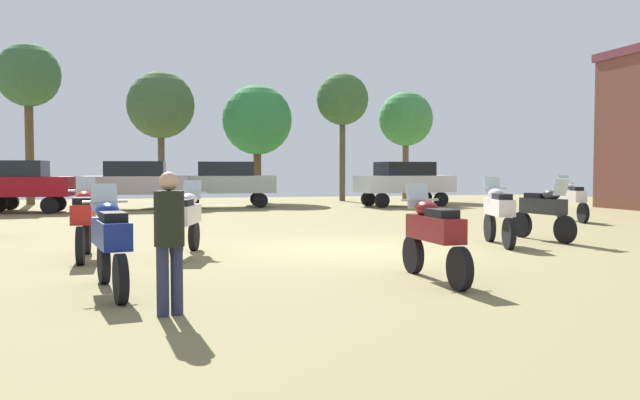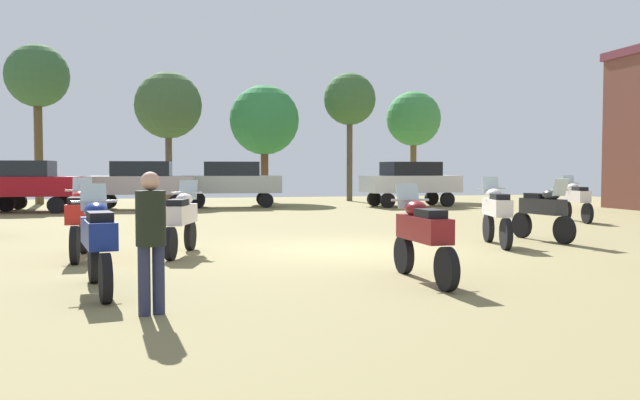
# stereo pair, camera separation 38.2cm
# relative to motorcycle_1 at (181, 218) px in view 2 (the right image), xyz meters

# --- Properties ---
(ground_plane) EXTENTS (44.00, 52.00, 0.02)m
(ground_plane) POSITION_rel_motorcycle_1_xyz_m (3.30, 0.13, -0.72)
(ground_plane) COLOR olive
(motorcycle_1) EXTENTS (0.79, 2.09, 1.45)m
(motorcycle_1) POSITION_rel_motorcycle_1_xyz_m (0.00, 0.00, 0.00)
(motorcycle_1) COLOR black
(motorcycle_1) RESTS_ON ground
(motorcycle_2) EXTENTS (0.65, 2.09, 1.46)m
(motorcycle_2) POSITION_rel_motorcycle_1_xyz_m (8.26, 0.67, 0.00)
(motorcycle_2) COLOR black
(motorcycle_2) RESTS_ON ground
(motorcycle_4) EXTENTS (0.62, 2.21, 1.45)m
(motorcycle_4) POSITION_rel_motorcycle_1_xyz_m (3.43, -3.94, -0.00)
(motorcycle_4) COLOR black
(motorcycle_4) RESTS_ON ground
(motorcycle_7) EXTENTS (0.62, 2.29, 1.51)m
(motorcycle_7) POSITION_rel_motorcycle_1_xyz_m (-1.87, -0.07, 0.03)
(motorcycle_7) COLOR black
(motorcycle_7) RESTS_ON ground
(motorcycle_8) EXTENTS (0.72, 2.24, 1.46)m
(motorcycle_8) POSITION_rel_motorcycle_1_xyz_m (-1.18, -3.74, 0.01)
(motorcycle_8) COLOR black
(motorcycle_8) RESTS_ON ground
(motorcycle_10) EXTENTS (0.75, 2.12, 1.50)m
(motorcycle_10) POSITION_rel_motorcycle_1_xyz_m (6.74, 0.03, 0.02)
(motorcycle_10) COLOR black
(motorcycle_10) RESTS_ON ground
(motorcycle_11) EXTENTS (0.70, 2.17, 1.47)m
(motorcycle_11) POSITION_rel_motorcycle_1_xyz_m (12.43, 5.52, 0.01)
(motorcycle_11) COLOR black
(motorcycle_11) RESTS_ON ground
(car_1) EXTENTS (4.42, 2.11, 2.00)m
(car_1) POSITION_rel_motorcycle_1_xyz_m (-5.74, 14.29, 0.46)
(car_1) COLOR black
(car_1) RESTS_ON ground
(car_2) EXTENTS (4.44, 2.17, 2.00)m
(car_2) POSITION_rel_motorcycle_1_xyz_m (-1.26, 15.53, 0.46)
(car_2) COLOR black
(car_2) RESTS_ON ground
(car_3) EXTENTS (4.47, 2.24, 2.00)m
(car_3) POSITION_rel_motorcycle_1_xyz_m (10.43, 14.92, 0.46)
(car_3) COLOR black
(car_3) RESTS_ON ground
(car_5) EXTENTS (4.41, 2.07, 2.00)m
(car_5) POSITION_rel_motorcycle_1_xyz_m (2.53, 16.17, 0.46)
(car_5) COLOR black
(car_5) RESTS_ON ground
(person_1) EXTENTS (0.44, 0.44, 1.64)m
(person_1) POSITION_rel_motorcycle_1_xyz_m (-0.46, -5.38, 0.24)
(person_1) COLOR #262A45
(person_1) RESTS_ON ground
(tree_1) EXTENTS (3.59, 3.59, 6.02)m
(tree_1) POSITION_rel_motorcycle_1_xyz_m (4.72, 21.08, 3.48)
(tree_1) COLOR brown
(tree_1) RESTS_ON ground
(tree_2) EXTENTS (3.29, 3.29, 6.48)m
(tree_2) POSITION_rel_motorcycle_1_xyz_m (-0.13, 20.59, 4.09)
(tree_2) COLOR brown
(tree_2) RESTS_ON ground
(tree_3) EXTENTS (2.99, 2.99, 5.95)m
(tree_3) POSITION_rel_motorcycle_1_xyz_m (13.03, 21.36, 3.70)
(tree_3) COLOR brown
(tree_3) RESTS_ON ground
(tree_4) EXTENTS (2.96, 2.96, 7.58)m
(tree_4) POSITION_rel_motorcycle_1_xyz_m (-6.17, 20.70, 5.29)
(tree_4) COLOR brown
(tree_4) RESTS_ON ground
(tree_5) EXTENTS (2.72, 2.72, 6.71)m
(tree_5) POSITION_rel_motorcycle_1_xyz_m (9.14, 20.50, 4.57)
(tree_5) COLOR brown
(tree_5) RESTS_ON ground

